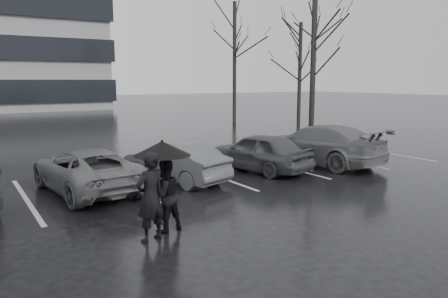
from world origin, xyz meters
TOP-DOWN VIEW (x-y plane):
  - ground at (0.00, 0.00)m, footprint 160.00×160.00m
  - car_main at (2.24, 2.26)m, footprint 2.46×4.10m
  - car_west_a at (-0.84, 2.33)m, footprint 2.30×3.82m
  - car_west_b at (-3.43, 2.55)m, footprint 2.41×4.50m
  - car_east at (4.82, 2.09)m, footprint 2.88×5.29m
  - pedestrian_left at (-3.40, -1.93)m, footprint 0.73×0.59m
  - pedestrian_right at (-2.94, -1.57)m, footprint 0.80×0.66m
  - umbrella at (-3.03, -1.70)m, footprint 1.12×1.12m
  - lamp_post at (9.74, 7.73)m, footprint 0.55×0.55m
  - stall_stripes at (-0.80, 2.50)m, footprint 19.72×5.00m
  - tree_east at (12.00, 10.00)m, footprint 0.26×0.26m
  - tree_ne at (14.50, 14.00)m, footprint 0.26×0.26m
  - tree_north at (11.00, 17.00)m, footprint 0.26×0.26m

SIDE VIEW (x-z plane):
  - ground at x=0.00m, z-range 0.00..0.00m
  - stall_stripes at x=-0.80m, z-range 0.00..0.00m
  - car_west_a at x=-0.84m, z-range 0.00..1.19m
  - car_west_b at x=-3.43m, z-range 0.00..1.20m
  - car_main at x=2.24m, z-range 0.00..1.31m
  - car_east at x=4.82m, z-range 0.00..1.45m
  - pedestrian_right at x=-2.94m, z-range 0.00..1.49m
  - pedestrian_left at x=-3.40m, z-range 0.00..1.73m
  - umbrella at x=-3.03m, z-range 0.78..2.69m
  - tree_ne at x=14.50m, z-range 0.00..7.00m
  - tree_east at x=12.00m, z-range 0.00..8.00m
  - tree_north at x=11.00m, z-range 0.00..8.50m
  - lamp_post at x=9.74m, z-range -0.43..9.68m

